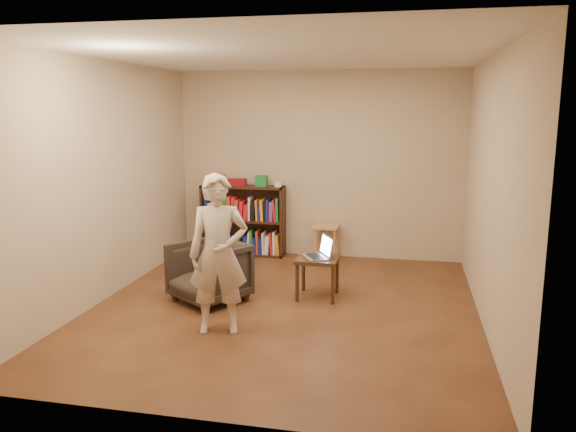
% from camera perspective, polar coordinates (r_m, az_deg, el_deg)
% --- Properties ---
extents(floor, '(4.50, 4.50, 0.00)m').
position_cam_1_polar(floor, '(6.03, -0.40, -9.31)').
color(floor, '#442515').
rests_on(floor, ground).
extents(ceiling, '(4.50, 4.50, 0.00)m').
position_cam_1_polar(ceiling, '(5.68, -0.44, 16.13)').
color(ceiling, silver).
rests_on(ceiling, wall_back).
extents(wall_back, '(4.00, 0.00, 4.00)m').
position_cam_1_polar(wall_back, '(7.91, 3.10, 5.19)').
color(wall_back, '#CAB199').
rests_on(wall_back, floor).
extents(wall_left, '(0.00, 4.50, 4.50)m').
position_cam_1_polar(wall_left, '(6.44, -18.11, 3.38)').
color(wall_left, '#CAB199').
rests_on(wall_left, floor).
extents(wall_right, '(0.00, 4.50, 4.50)m').
position_cam_1_polar(wall_right, '(5.63, 19.88, 2.28)').
color(wall_right, '#CAB199').
rests_on(wall_right, floor).
extents(bookshelf, '(1.20, 0.30, 1.00)m').
position_cam_1_polar(bookshelf, '(8.12, -4.54, -0.83)').
color(bookshelf, black).
rests_on(bookshelf, floor).
extents(box_yellow, '(0.21, 0.17, 0.16)m').
position_cam_1_polar(box_yellow, '(8.12, -7.22, 3.70)').
color(box_yellow, orange).
rests_on(box_yellow, bookshelf).
extents(red_cloth, '(0.30, 0.24, 0.09)m').
position_cam_1_polar(red_cloth, '(8.06, -5.25, 3.44)').
color(red_cloth, maroon).
rests_on(red_cloth, bookshelf).
extents(box_green, '(0.15, 0.15, 0.15)m').
position_cam_1_polar(box_green, '(7.92, -2.70, 3.57)').
color(box_green, '#217C31').
rests_on(box_green, bookshelf).
extents(box_white, '(0.10, 0.10, 0.07)m').
position_cam_1_polar(box_white, '(7.87, -1.01, 3.23)').
color(box_white, silver).
rests_on(box_white, bookshelf).
extents(stool, '(0.34, 0.34, 0.49)m').
position_cam_1_polar(stool, '(7.81, 3.90, -1.62)').
color(stool, tan).
rests_on(stool, floor).
extents(armchair, '(0.98, 0.99, 0.65)m').
position_cam_1_polar(armchair, '(6.20, -8.04, -5.67)').
color(armchair, '#2B231D').
rests_on(armchair, floor).
extents(side_table, '(0.45, 0.45, 0.46)m').
position_cam_1_polar(side_table, '(6.25, 3.04, -4.90)').
color(side_table, black).
rests_on(side_table, floor).
extents(laptop, '(0.39, 0.42, 0.25)m').
position_cam_1_polar(laptop, '(6.21, 3.23, -3.70)').
color(laptop, '#ACACB1').
rests_on(laptop, side_table).
extents(person, '(0.62, 0.49, 1.50)m').
position_cam_1_polar(person, '(5.25, -7.08, -3.88)').
color(person, beige).
rests_on(person, floor).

